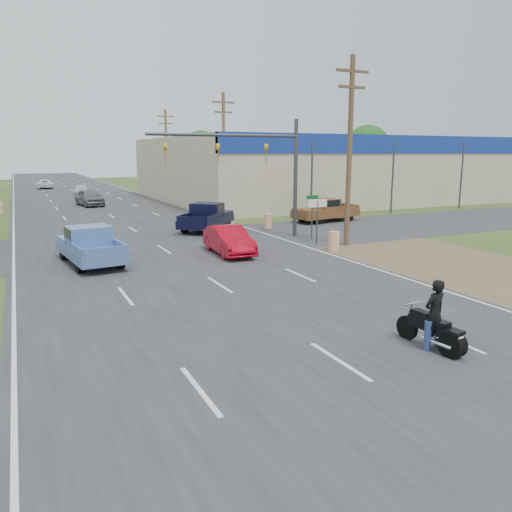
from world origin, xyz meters
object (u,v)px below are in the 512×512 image
motorcycle (435,332)px  red_convertible (229,240)px  blue_pickup (89,245)px  distant_car_white (45,184)px  distant_car_grey (89,198)px  brown_pickup (325,210)px  navy_pickup (207,216)px  rider (434,317)px  distant_car_silver (81,190)px

motorcycle → red_convertible: bearing=84.1°
blue_pickup → distant_car_white: (0.98, 54.89, -0.24)m
motorcycle → distant_car_grey: size_ratio=0.45×
brown_pickup → distant_car_grey: brown_pickup is taller
navy_pickup → distant_car_grey: bearing=145.3°
motorcycle → rider: (-0.01, 0.05, 0.40)m
red_convertible → brown_pickup: bearing=39.5°
motorcycle → blue_pickup: size_ratio=0.39×
red_convertible → distant_car_grey: 27.77m
rider → distant_car_grey: size_ratio=0.38×
red_convertible → distant_car_grey: size_ratio=0.91×
motorcycle → rider: bearing=90.0°
rider → distant_car_white: (-5.64, 69.49, -0.24)m
distant_car_white → blue_pickup: bearing=92.5°
brown_pickup → navy_pickup: bearing=80.4°
rider → navy_pickup: navy_pickup is taller
distant_car_white → distant_car_silver: bearing=105.9°
distant_car_white → brown_pickup: bearing=113.0°
motorcycle → distant_car_grey: distant_car_grey is taller
red_convertible → brown_pickup: brown_pickup is taller
brown_pickup → rider: bearing=143.6°
motorcycle → distant_car_grey: 41.64m
motorcycle → brown_pickup: (11.11, 22.14, 0.39)m
distant_car_white → red_convertible: bearing=99.4°
motorcycle → distant_car_white: 69.78m
rider → distant_car_silver: rider is taller
red_convertible → blue_pickup: 6.68m
motorcycle → distant_car_silver: (-2.39, 54.69, 0.14)m
rider → distant_car_grey: 41.58m
rider → distant_car_white: bearing=-91.2°
distant_car_silver → distant_car_grey: bearing=-84.4°
distant_car_grey → distant_car_silver: bearing=78.2°
navy_pickup → distant_car_white: navy_pickup is taller
red_convertible → distant_car_silver: 40.83m
red_convertible → navy_pickup: 8.41m
distant_car_grey → red_convertible: bearing=-92.0°
rider → distant_car_silver: 54.69m
distant_car_silver → brown_pickup: bearing=-58.6°
red_convertible → rider: (-0.02, -13.88, 0.18)m
distant_car_grey → distant_car_white: bearing=86.6°
distant_car_grey → rider: bearing=-94.2°
rider → distant_car_grey: (-3.14, 41.47, -0.08)m
blue_pickup → rider: bearing=-72.2°
navy_pickup → rider: bearing=-54.1°
navy_pickup → brown_pickup: (9.25, 0.01, -0.03)m
red_convertible → brown_pickup: 13.81m
brown_pickup → distant_car_grey: (-14.26, 19.38, -0.07)m
rider → distant_car_silver: (-2.38, 54.64, -0.26)m
distant_car_silver → distant_car_white: (-3.26, 14.86, 0.02)m
rider → navy_pickup: 22.16m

